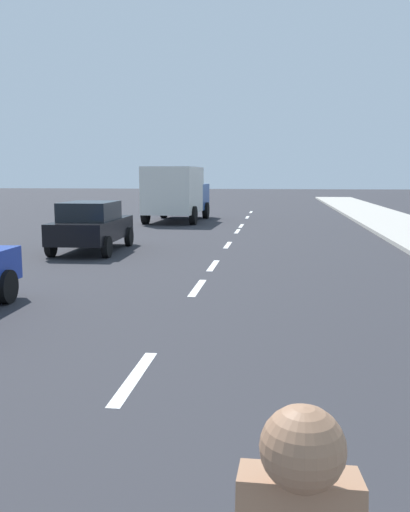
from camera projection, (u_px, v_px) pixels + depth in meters
name	position (u px, v px, depth m)	size (l,w,h in m)	color
ground_plane	(222.00, 253.00, 16.97)	(160.00, 160.00, 0.00)	#2D2D33
lane_stripe_2	(134.00, 377.00, 6.57)	(0.16, 1.80, 0.01)	white
lane_stripe_3	(198.00, 288.00, 11.77)	(0.16, 1.80, 0.01)	white
lane_stripe_4	(213.00, 265.00, 14.66)	(0.16, 1.80, 0.01)	white
lane_stripe_5	(228.00, 245.00, 18.97)	(0.16, 1.80, 0.01)	white
lane_stripe_6	(237.00, 231.00, 23.63)	(0.16, 1.80, 0.01)	white
lane_stripe_7	(241.00, 226.00, 26.13)	(0.16, 1.80, 0.01)	white
lane_stripe_8	(247.00, 217.00, 31.45)	(0.16, 1.80, 0.01)	white
lane_stripe_9	(251.00, 212.00, 35.86)	(0.16, 1.80, 0.01)	white
parked_car_black	(92.00, 225.00, 17.32)	(1.97, 4.07, 1.57)	black
delivery_truck	(177.00, 192.00, 28.55)	(2.82, 6.31, 2.80)	#23478C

